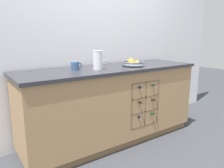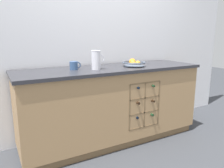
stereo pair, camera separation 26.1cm
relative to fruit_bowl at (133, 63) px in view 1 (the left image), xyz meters
name	(u,v)px [view 1 (the left image)]	position (x,y,z in m)	size (l,w,h in m)	color
ground_plane	(112,139)	(-0.27, 0.06, -0.96)	(14.00, 14.00, 0.00)	#383A3F
back_wall	(95,36)	(-0.27, 0.45, 0.32)	(4.59, 0.06, 2.55)	white
kitchen_island	(112,104)	(-0.27, 0.06, -0.49)	(2.23, 0.69, 0.92)	brown
fruit_bowl	(133,63)	(0.00, 0.00, 0.00)	(0.28, 0.28, 0.09)	#4C5666
white_pitcher	(98,60)	(-0.50, 0.00, 0.07)	(0.16, 0.10, 0.21)	white
ceramic_mug	(75,66)	(-0.72, 0.10, 0.01)	(0.13, 0.09, 0.09)	#385684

